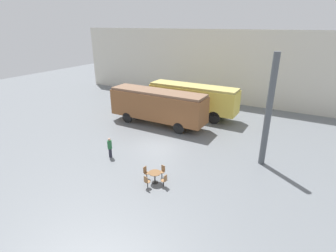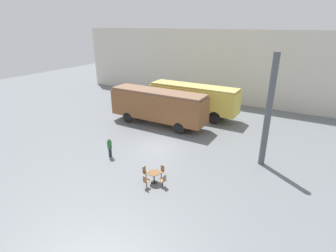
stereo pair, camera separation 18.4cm
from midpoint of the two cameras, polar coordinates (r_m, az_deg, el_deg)
ground_plane at (r=22.00m, az=-1.76°, el=-4.56°), size 80.00×80.00×0.00m
backdrop_wall at (r=34.39m, az=12.23°, el=12.40°), size 44.00×0.15×9.00m
passenger_coach_vintage at (r=28.70m, az=5.72°, el=6.19°), size 9.77×2.40×3.48m
passenger_coach_wooden at (r=26.15m, az=-1.98°, el=4.67°), size 9.95×2.52×3.52m
cafe_table_near at (r=17.14m, az=-2.75°, el=-10.55°), size 0.83×0.83×0.75m
cafe_chair_0 at (r=16.69m, az=-4.54°, el=-11.86°), size 0.36×0.37×0.87m
cafe_chair_1 at (r=16.75m, az=-0.66°, el=-11.64°), size 0.37×0.36×0.87m
cafe_chair_2 at (r=17.68m, az=-1.06°, el=-9.69°), size 0.36×0.37×0.87m
cafe_chair_3 at (r=17.62m, az=-4.71°, el=-9.88°), size 0.37×0.36×0.87m
visitor_person at (r=20.54m, az=-12.34°, el=-4.43°), size 0.34×0.34×1.59m
support_pillar at (r=19.21m, az=21.28°, el=2.85°), size 0.44×0.44×8.00m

